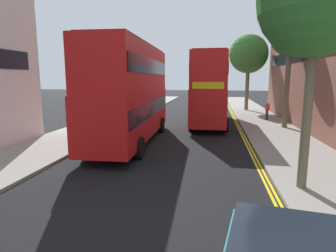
{
  "coord_description": "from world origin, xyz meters",
  "views": [
    {
      "loc": [
        2.32,
        -0.34,
        3.74
      ],
      "look_at": [
        0.5,
        11.0,
        1.8
      ],
      "focal_mm": 30.29,
      "sensor_mm": 36.0,
      "label": 1
    }
  ],
  "objects": [
    {
      "name": "sidewalk_right",
      "position": [
        6.5,
        16.0,
        0.07
      ],
      "size": [
        4.0,
        80.0,
        0.14
      ],
      "primitive_type": "cube",
      "color": "gray",
      "rests_on": "ground"
    },
    {
      "name": "sidewalk_left",
      "position": [
        -6.5,
        16.0,
        0.07
      ],
      "size": [
        4.0,
        80.0,
        0.14
      ],
      "primitive_type": "cube",
      "color": "gray",
      "rests_on": "ground"
    },
    {
      "name": "kerb_line_outer",
      "position": [
        4.4,
        14.0,
        0.0
      ],
      "size": [
        0.1,
        56.0,
        0.01
      ],
      "primitive_type": "cube",
      "color": "yellow",
      "rests_on": "ground"
    },
    {
      "name": "kerb_line_inner",
      "position": [
        4.24,
        14.0,
        0.0
      ],
      "size": [
        0.1,
        56.0,
        0.01
      ],
      "primitive_type": "cube",
      "color": "yellow",
      "rests_on": "ground"
    },
    {
      "name": "double_decker_bus_away",
      "position": [
        -2.38,
        15.5,
        3.03
      ],
      "size": [
        3.02,
        10.87,
        5.64
      ],
      "color": "red",
      "rests_on": "ground"
    },
    {
      "name": "double_decker_bus_oncoming",
      "position": [
        2.07,
        23.23,
        3.03
      ],
      "size": [
        2.96,
        10.85,
        5.64
      ],
      "color": "red",
      "rests_on": "ground"
    },
    {
      "name": "pedestrian_far",
      "position": [
        6.96,
        25.2,
        0.99
      ],
      "size": [
        0.34,
        0.22,
        1.62
      ],
      "color": "#2D2D38",
      "rests_on": "sidewalk_right"
    },
    {
      "name": "street_tree_near",
      "position": [
        6.08,
        33.29,
        6.4
      ],
      "size": [
        4.3,
        4.3,
        8.45
      ],
      "color": "#6B6047",
      "rests_on": "sidewalk_right"
    },
    {
      "name": "street_tree_mid",
      "position": [
        7.59,
        21.61,
        6.61
      ],
      "size": [
        2.83,
        2.83,
        8.01
      ],
      "color": "#6B6047",
      "rests_on": "sidewalk_right"
    },
    {
      "name": "street_tree_far",
      "position": [
        5.31,
        9.3,
        6.08
      ],
      "size": [
        3.53,
        3.53,
        7.74
      ],
      "color": "#6B6047",
      "rests_on": "sidewalk_right"
    }
  ]
}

